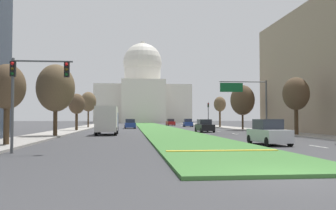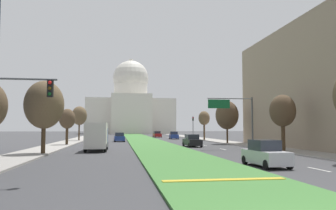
{
  "view_description": "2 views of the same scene",
  "coord_description": "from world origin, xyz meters",
  "views": [
    {
      "loc": [
        -4.94,
        -10.98,
        1.92
      ],
      "look_at": [
        -0.21,
        34.44,
        3.55
      ],
      "focal_mm": 38.74,
      "sensor_mm": 36.0,
      "label": 1
    },
    {
      "loc": [
        -5.09,
        -7.02,
        2.69
      ],
      "look_at": [
        0.97,
        32.81,
        5.49
      ],
      "focal_mm": 34.51,
      "sensor_mm": 36.0,
      "label": 2
    }
  ],
  "objects": [
    {
      "name": "street_tree_left_mid",
      "position": [
        -12.44,
        26.38,
        4.91
      ],
      "size": [
        3.82,
        3.82,
        7.32
      ],
      "color": "#4C3823",
      "rests_on": "ground_plane"
    },
    {
      "name": "overhead_guide_sign",
      "position": [
        9.31,
        31.54,
        4.66
      ],
      "size": [
        5.91,
        0.2,
        6.5
      ],
      "color": "#515456",
      "rests_on": "ground_plane"
    },
    {
      "name": "sedan_lead_stopped",
      "position": [
        4.91,
        14.1,
        0.85
      ],
      "size": [
        1.97,
        4.22,
        1.83
      ],
      "color": "#BCBCC1",
      "rests_on": "ground_plane"
    },
    {
      "name": "sedan_very_far",
      "position": [
        5.18,
        80.07,
        0.79
      ],
      "size": [
        2.07,
        4.3,
        1.68
      ],
      "color": "maroon",
      "rests_on": "ground_plane"
    },
    {
      "name": "sidewalk_right",
      "position": [
        13.84,
        55.04,
        0.07
      ],
      "size": [
        4.0,
        123.84,
        0.15
      ],
      "primitive_type": "cube",
      "color": "#9E9991",
      "rests_on": "ground_plane"
    },
    {
      "name": "traffic_light_near_left",
      "position": [
        -10.49,
        9.48,
        3.8
      ],
      "size": [
        3.34,
        0.35,
        5.2
      ],
      "color": "#515456",
      "rests_on": "ground_plane"
    },
    {
      "name": "ground_plane",
      "position": [
        0.0,
        68.8,
        0.0
      ],
      "size": [
        302.71,
        302.71,
        0.0
      ],
      "primitive_type": "plane",
      "color": "#3D3D3F"
    },
    {
      "name": "sedan_far_horizon",
      "position": [
        7.52,
        66.83,
        0.81
      ],
      "size": [
        2.11,
        4.46,
        1.74
      ],
      "color": "navy",
      "rests_on": "ground_plane"
    },
    {
      "name": "street_tree_right_far",
      "position": [
        12.35,
        43.52,
        4.67
      ],
      "size": [
        3.73,
        3.73,
        7.02
      ],
      "color": "#4C3823",
      "rests_on": "ground_plane"
    },
    {
      "name": "sidewalk_left",
      "position": [
        -13.84,
        55.04,
        0.07
      ],
      "size": [
        4.0,
        123.84,
        0.15
      ],
      "primitive_type": "cube",
      "color": "#9E9991",
      "rests_on": "ground_plane"
    },
    {
      "name": "sedan_midblock",
      "position": [
        5.04,
        37.22,
        0.81
      ],
      "size": [
        1.98,
        4.44,
        1.73
      ],
      "color": "black",
      "rests_on": "ground_plane"
    },
    {
      "name": "street_tree_left_far",
      "position": [
        -12.74,
        42.95,
        3.91
      ],
      "size": [
        2.38,
        2.38,
        5.47
      ],
      "color": "#4C3823",
      "rests_on": "ground_plane"
    },
    {
      "name": "sedan_distant",
      "position": [
        -4.98,
        54.9,
        0.8
      ],
      "size": [
        2.09,
        4.25,
        1.72
      ],
      "color": "navy",
      "rests_on": "ground_plane"
    },
    {
      "name": "street_tree_right_mid",
      "position": [
        12.79,
        26.26,
        4.48
      ],
      "size": [
        2.84,
        2.84,
        6.31
      ],
      "color": "#4C3823",
      "rests_on": "ground_plane"
    },
    {
      "name": "capitol_building",
      "position": [
        0.0,
        136.85,
        12.11
      ],
      "size": [
        37.64,
        25.41,
        33.35
      ],
      "color": "silver",
      "rests_on": "ground_plane"
    },
    {
      "name": "street_tree_left_distant",
      "position": [
        -12.9,
        59.09,
        4.99
      ],
      "size": [
        2.99,
        2.99,
        6.89
      ],
      "color": "#4C3823",
      "rests_on": "ground_plane"
    },
    {
      "name": "lane_dashes_right",
      "position": [
        7.61,
        46.1,
        0.0
      ],
      "size": [
        0.16,
        67.68,
        0.01
      ],
      "color": "silver",
      "rests_on": "ground_plane"
    },
    {
      "name": "median_curb_nose",
      "position": [
        0.0,
        8.2,
        0.16
      ],
      "size": [
        6.1,
        0.5,
        0.04
      ],
      "primitive_type": "cube",
      "color": "gold",
      "rests_on": "grass_median"
    },
    {
      "name": "street_tree_left_near",
      "position": [
        -13.23,
        14.37,
        3.97
      ],
      "size": [
        2.45,
        2.45,
        5.57
      ],
      "color": "#4C3823",
      "rests_on": "ground_plane"
    },
    {
      "name": "box_truck_delivery",
      "position": [
        -7.58,
        30.77,
        1.68
      ],
      "size": [
        2.4,
        6.4,
        3.2
      ],
      "color": "navy",
      "rests_on": "ground_plane"
    },
    {
      "name": "grass_median",
      "position": [
        0.0,
        61.92,
        0.07
      ],
      "size": [
        6.78,
        123.84,
        0.14
      ],
      "primitive_type": "cube",
      "color": "#427A38",
      "rests_on": "ground_plane"
    },
    {
      "name": "street_tree_right_distant",
      "position": [
        12.62,
        58.87,
        4.56
      ],
      "size": [
        2.37,
        2.37,
        6.12
      ],
      "color": "#4C3823",
      "rests_on": "ground_plane"
    },
    {
      "name": "traffic_light_far_right",
      "position": [
        11.34,
        63.64,
        3.31
      ],
      "size": [
        0.28,
        0.35,
        5.2
      ],
      "color": "#515456",
      "rests_on": "ground_plane"
    }
  ]
}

